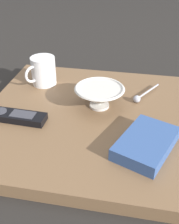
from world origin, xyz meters
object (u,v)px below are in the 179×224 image
(tv_remote_near, at_px, (16,116))
(paperback_book, at_px, (146,143))
(teaspoon, at_px, (140,97))
(coffee_mug, at_px, (43,71))
(cereal_bowl, at_px, (99,96))

(tv_remote_near, bearing_deg, paperback_book, -9.12)
(tv_remote_near, bearing_deg, teaspoon, 27.10)
(tv_remote_near, bearing_deg, coffee_mug, 88.28)
(cereal_bowl, bearing_deg, coffee_mug, 152.30)
(paperback_book, bearing_deg, coffee_mug, 141.51)
(cereal_bowl, height_order, tv_remote_near, cereal_bowl)
(coffee_mug, distance_m, tv_remote_near, 0.24)
(paperback_book, bearing_deg, cereal_bowl, 129.92)
(cereal_bowl, xyz_separation_m, paperback_book, (0.15, -0.18, -0.02))
(cereal_bowl, height_order, teaspoon, cereal_bowl)
(tv_remote_near, relative_size, paperback_book, 0.85)
(cereal_bowl, xyz_separation_m, coffee_mug, (-0.22, 0.11, 0.01))
(coffee_mug, xyz_separation_m, paperback_book, (0.37, -0.29, -0.03))
(coffee_mug, distance_m, teaspoon, 0.35)
(teaspoon, xyz_separation_m, paperback_book, (0.03, -0.24, 0.01))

